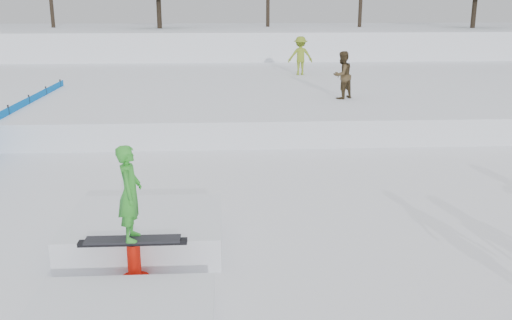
{
  "coord_description": "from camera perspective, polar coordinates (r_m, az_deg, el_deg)",
  "views": [
    {
      "loc": [
        -0.14,
        -8.63,
        4.08
      ],
      "look_at": [
        0.5,
        2.0,
        1.1
      ],
      "focal_mm": 40.0,
      "sensor_mm": 36.0,
      "label": 1
    }
  ],
  "objects": [
    {
      "name": "ground",
      "position": [
        9.54,
        -2.31,
        -9.68
      ],
      "size": [
        120.0,
        120.0,
        0.0
      ],
      "primitive_type": "plane",
      "color": "white"
    },
    {
      "name": "snow_berm",
      "position": [
        38.73,
        -3.28,
        11.35
      ],
      "size": [
        60.0,
        14.0,
        2.4
      ],
      "primitive_type": "cube",
      "color": "white",
      "rests_on": "ground"
    },
    {
      "name": "snow_midrise",
      "position": [
        24.9,
        -3.1,
        7.12
      ],
      "size": [
        50.0,
        18.0,
        0.8
      ],
      "primitive_type": "cube",
      "color": "white",
      "rests_on": "ground"
    },
    {
      "name": "walker_olive",
      "position": [
        20.03,
        8.62,
        8.39
      ],
      "size": [
        1.0,
        0.96,
        1.63
      ],
      "primitive_type": "imported",
      "rotation": [
        0.0,
        0.0,
        3.77
      ],
      "color": "#3F311C",
      "rests_on": "snow_midrise"
    },
    {
      "name": "walker_ygreen",
      "position": [
        26.49,
        4.46,
        10.36
      ],
      "size": [
        1.14,
        0.67,
        1.73
      ],
      "primitive_type": "imported",
      "rotation": [
        0.0,
        0.0,
        3.17
      ],
      "color": "olive",
      "rests_on": "snow_midrise"
    },
    {
      "name": "jib_rail_feature",
      "position": [
        9.37,
        -11.57,
        -8.47
      ],
      "size": [
        2.6,
        4.4,
        2.11
      ],
      "color": "white",
      "rests_on": "ground"
    }
  ]
}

